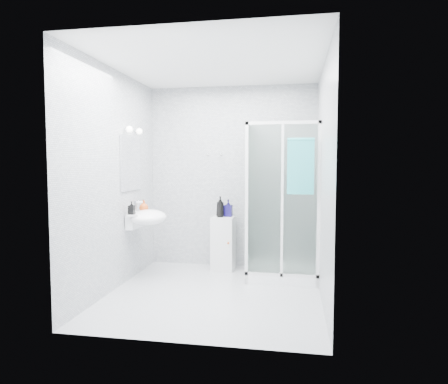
% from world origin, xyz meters
% --- Properties ---
extents(room, '(2.40, 2.60, 2.60)m').
position_xyz_m(room, '(0.00, 0.00, 1.30)').
color(room, silver).
rests_on(room, ground).
extents(shower_enclosure, '(0.90, 0.95, 2.00)m').
position_xyz_m(shower_enclosure, '(0.67, 0.77, 0.45)').
color(shower_enclosure, white).
rests_on(shower_enclosure, ground).
extents(wall_basin, '(0.46, 0.56, 0.35)m').
position_xyz_m(wall_basin, '(-0.99, 0.45, 0.80)').
color(wall_basin, white).
rests_on(wall_basin, ground).
extents(mirror, '(0.02, 0.60, 0.70)m').
position_xyz_m(mirror, '(-1.19, 0.45, 1.50)').
color(mirror, white).
rests_on(mirror, room).
extents(vanity_lights, '(0.10, 0.40, 0.08)m').
position_xyz_m(vanity_lights, '(-1.14, 0.45, 1.92)').
color(vanity_lights, silver).
rests_on(vanity_lights, room).
extents(wall_hooks, '(0.23, 0.06, 0.03)m').
position_xyz_m(wall_hooks, '(-0.25, 1.26, 1.62)').
color(wall_hooks, silver).
rests_on(wall_hooks, room).
extents(storage_cabinet, '(0.32, 0.34, 0.75)m').
position_xyz_m(storage_cabinet, '(-0.09, 1.06, 0.37)').
color(storage_cabinet, silver).
rests_on(storage_cabinet, ground).
extents(hand_towel, '(0.31, 0.05, 0.66)m').
position_xyz_m(hand_towel, '(0.96, 0.36, 1.48)').
color(hand_towel, teal).
rests_on(hand_towel, shower_enclosure).
extents(shampoo_bottle_a, '(0.13, 0.14, 0.29)m').
position_xyz_m(shampoo_bottle_a, '(-0.12, 1.02, 0.90)').
color(shampoo_bottle_a, black).
rests_on(shampoo_bottle_a, storage_cabinet).
extents(shampoo_bottle_b, '(0.12, 0.12, 0.24)m').
position_xyz_m(shampoo_bottle_b, '(-0.02, 1.10, 0.87)').
color(shampoo_bottle_b, '#120C49').
rests_on(shampoo_bottle_b, storage_cabinet).
extents(soap_dispenser_orange, '(0.15, 0.15, 0.15)m').
position_xyz_m(soap_dispenser_orange, '(-1.06, 0.55, 0.94)').
color(soap_dispenser_orange, '#C04816').
rests_on(soap_dispenser_orange, wall_basin).
extents(soap_dispenser_black, '(0.07, 0.08, 0.16)m').
position_xyz_m(soap_dispenser_black, '(-1.11, 0.26, 0.94)').
color(soap_dispenser_black, black).
rests_on(soap_dispenser_black, wall_basin).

